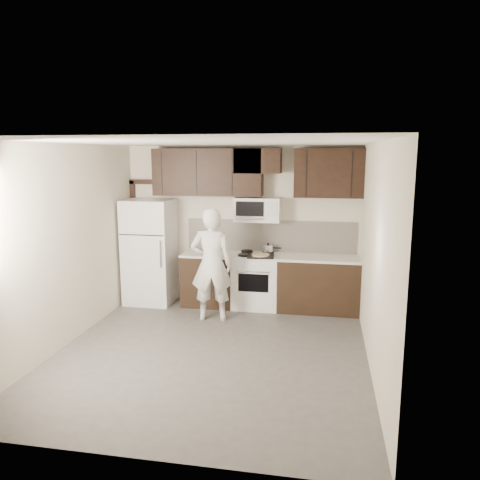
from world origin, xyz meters
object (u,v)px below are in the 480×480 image
(microwave, at_px, (257,210))
(person, at_px, (212,264))
(stove, at_px, (256,280))
(refrigerator, at_px, (150,251))

(microwave, relative_size, person, 0.43)
(stove, height_order, microwave, microwave)
(stove, xyz_separation_m, microwave, (-0.00, 0.12, 1.19))
(microwave, relative_size, refrigerator, 0.42)
(person, bearing_deg, refrigerator, -35.34)
(stove, xyz_separation_m, person, (-0.59, -0.74, 0.42))
(refrigerator, bearing_deg, stove, 1.51)
(refrigerator, xyz_separation_m, person, (1.26, -0.69, -0.02))
(stove, xyz_separation_m, refrigerator, (-1.85, -0.05, 0.44))
(refrigerator, relative_size, person, 1.02)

